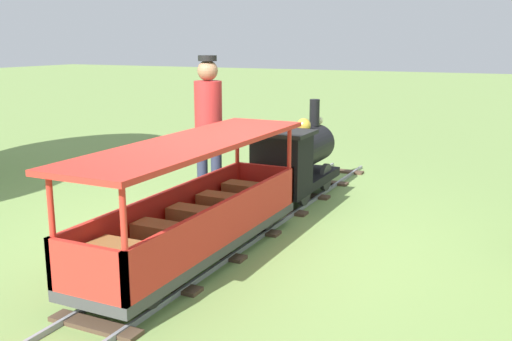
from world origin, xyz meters
TOP-DOWN VIEW (x-y plane):
  - ground_plane at (0.00, 0.00)m, footprint 60.00×60.00m
  - track at (0.00, 0.06)m, footprint 0.66×6.40m
  - locomotive at (0.00, 1.29)m, footprint 0.62×1.44m
  - passenger_car at (0.00, -0.84)m, footprint 0.72×2.70m
  - conductor_person at (-0.82, 0.78)m, footprint 0.30×0.30m

SIDE VIEW (x-z plane):
  - ground_plane at x=0.00m, z-range 0.00..0.00m
  - track at x=0.00m, z-range 0.00..0.04m
  - passenger_car at x=0.00m, z-range -0.06..0.91m
  - locomotive at x=0.00m, z-range -0.04..1.01m
  - conductor_person at x=-0.82m, z-range 0.15..1.77m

